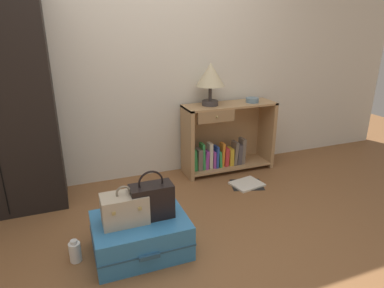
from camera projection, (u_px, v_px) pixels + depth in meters
ground_plane at (195, 253)px, 2.42m from camera, size 9.00×9.00×0.00m
back_wall at (140, 52)px, 3.30m from camera, size 6.40×0.10×2.60m
bookshelf at (225, 140)px, 3.71m from camera, size 1.01×0.34×0.76m
table_lamp at (210, 76)px, 3.40m from camera, size 0.30×0.30×0.44m
bowl at (252, 100)px, 3.63m from camera, size 0.14×0.14×0.05m
suitcase_large at (141, 235)px, 2.41m from camera, size 0.67×0.52×0.27m
train_case at (125, 209)px, 2.29m from camera, size 0.31×0.20×0.28m
handbag at (152, 201)px, 2.35m from camera, size 0.30×0.15×0.36m
bottle at (75, 252)px, 2.32m from camera, size 0.08×0.08×0.17m
open_book_on_floor at (247, 184)px, 3.45m from camera, size 0.38×0.35×0.02m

